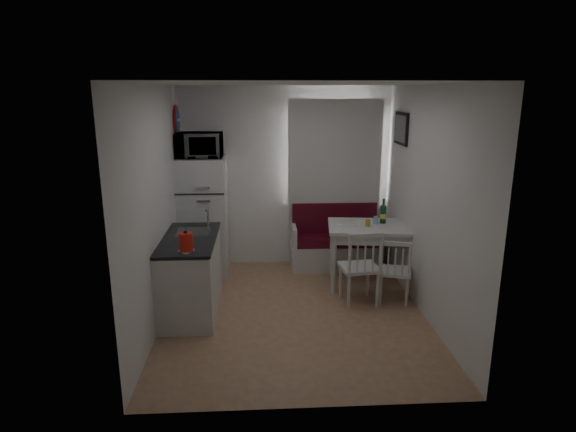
# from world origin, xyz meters

# --- Properties ---
(floor) EXTENTS (3.00, 3.50, 0.02)m
(floor) POSITION_xyz_m (0.00, 0.00, 0.00)
(floor) COLOR #9E7254
(floor) RESTS_ON ground
(ceiling) EXTENTS (3.00, 3.50, 0.02)m
(ceiling) POSITION_xyz_m (0.00, 0.00, 2.60)
(ceiling) COLOR white
(ceiling) RESTS_ON wall_back
(wall_back) EXTENTS (3.00, 0.02, 2.60)m
(wall_back) POSITION_xyz_m (0.00, 1.75, 1.30)
(wall_back) COLOR white
(wall_back) RESTS_ON floor
(wall_front) EXTENTS (3.00, 0.02, 2.60)m
(wall_front) POSITION_xyz_m (0.00, -1.75, 1.30)
(wall_front) COLOR white
(wall_front) RESTS_ON floor
(wall_left) EXTENTS (0.02, 3.50, 2.60)m
(wall_left) POSITION_xyz_m (-1.50, 0.00, 1.30)
(wall_left) COLOR white
(wall_left) RESTS_ON floor
(wall_right) EXTENTS (0.02, 3.50, 2.60)m
(wall_right) POSITION_xyz_m (1.50, 0.00, 1.30)
(wall_right) COLOR white
(wall_right) RESTS_ON floor
(window) EXTENTS (1.22, 0.06, 1.47)m
(window) POSITION_xyz_m (0.70, 1.72, 1.62)
(window) COLOR silver
(window) RESTS_ON wall_back
(curtain) EXTENTS (1.35, 0.02, 1.50)m
(curtain) POSITION_xyz_m (0.70, 1.65, 1.68)
(curtain) COLOR white
(curtain) RESTS_ON wall_back
(kitchen_counter) EXTENTS (0.62, 1.32, 1.16)m
(kitchen_counter) POSITION_xyz_m (-1.20, 0.16, 0.46)
(kitchen_counter) COLOR silver
(kitchen_counter) RESTS_ON floor
(wall_sign) EXTENTS (0.03, 0.40, 0.40)m
(wall_sign) POSITION_xyz_m (-1.47, 1.45, 2.15)
(wall_sign) COLOR #193997
(wall_sign) RESTS_ON wall_left
(picture_frame) EXTENTS (0.04, 0.52, 0.42)m
(picture_frame) POSITION_xyz_m (1.48, 1.10, 2.05)
(picture_frame) COLOR black
(picture_frame) RESTS_ON wall_right
(bench) EXTENTS (1.31, 0.50, 0.94)m
(bench) POSITION_xyz_m (0.71, 1.51, 0.31)
(bench) COLOR silver
(bench) RESTS_ON floor
(dining_table) EXTENTS (1.17, 0.89, 0.82)m
(dining_table) POSITION_xyz_m (1.06, 0.83, 0.73)
(dining_table) COLOR silver
(dining_table) RESTS_ON floor
(chair_left) EXTENTS (0.49, 0.47, 0.50)m
(chair_left) POSITION_xyz_m (0.81, 0.16, 0.58)
(chair_left) COLOR silver
(chair_left) RESTS_ON floor
(chair_right) EXTENTS (0.47, 0.46, 0.44)m
(chair_right) POSITION_xyz_m (1.25, 0.17, 0.51)
(chair_right) COLOR silver
(chair_right) RESTS_ON floor
(fridge) EXTENTS (0.66, 0.66, 1.66)m
(fridge) POSITION_xyz_m (-1.18, 1.40, 0.83)
(fridge) COLOR white
(fridge) RESTS_ON floor
(microwave) EXTENTS (0.61, 0.41, 0.34)m
(microwave) POSITION_xyz_m (-1.18, 1.35, 1.82)
(microwave) COLOR white
(microwave) RESTS_ON fridge
(kettle) EXTENTS (0.17, 0.17, 0.23)m
(kettle) POSITION_xyz_m (-1.15, -0.38, 1.02)
(kettle) COLOR red
(kettle) RESTS_ON kitchen_counter
(wine_bottle) EXTENTS (0.08, 0.08, 0.33)m
(wine_bottle) POSITION_xyz_m (1.25, 0.93, 0.99)
(wine_bottle) COLOR #154222
(wine_bottle) RESTS_ON dining_table
(drinking_glass_orange) EXTENTS (0.06, 0.06, 0.09)m
(drinking_glass_orange) POSITION_xyz_m (1.01, 0.78, 0.87)
(drinking_glass_orange) COLOR orange
(drinking_glass_orange) RESTS_ON dining_table
(drinking_glass_blue) EXTENTS (0.06, 0.06, 0.10)m
(drinking_glass_blue) POSITION_xyz_m (1.14, 0.88, 0.87)
(drinking_glass_blue) COLOR #79B6CF
(drinking_glass_blue) RESTS_ON dining_table
(plate) EXTENTS (0.25, 0.25, 0.02)m
(plate) POSITION_xyz_m (0.76, 0.85, 0.83)
(plate) COLOR white
(plate) RESTS_ON dining_table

